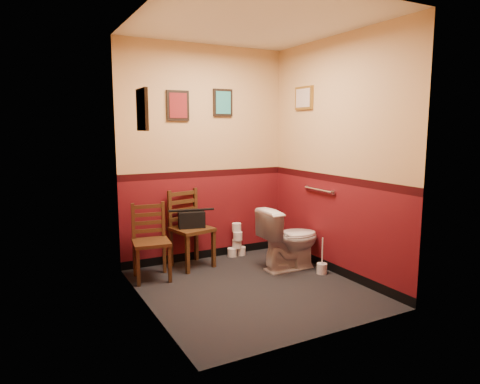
% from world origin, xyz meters
% --- Properties ---
extents(floor, '(2.20, 2.40, 0.00)m').
position_xyz_m(floor, '(0.00, 0.00, 0.00)').
color(floor, black).
rests_on(floor, ground).
extents(ceiling, '(2.20, 2.40, 0.00)m').
position_xyz_m(ceiling, '(0.00, 0.00, 2.70)').
color(ceiling, silver).
rests_on(ceiling, ground).
extents(wall_back, '(2.20, 0.00, 2.70)m').
position_xyz_m(wall_back, '(0.00, 1.20, 1.35)').
color(wall_back, '#5E1015').
rests_on(wall_back, ground).
extents(wall_front, '(2.20, 0.00, 2.70)m').
position_xyz_m(wall_front, '(0.00, -1.20, 1.35)').
color(wall_front, '#5E1015').
rests_on(wall_front, ground).
extents(wall_left, '(0.00, 2.40, 2.70)m').
position_xyz_m(wall_left, '(-1.10, 0.00, 1.35)').
color(wall_left, '#5E1015').
rests_on(wall_left, ground).
extents(wall_right, '(0.00, 2.40, 2.70)m').
position_xyz_m(wall_right, '(1.10, 0.00, 1.35)').
color(wall_right, '#5E1015').
rests_on(wall_right, ground).
extents(grab_bar, '(0.05, 0.56, 0.06)m').
position_xyz_m(grab_bar, '(1.07, 0.25, 0.95)').
color(grab_bar, silver).
rests_on(grab_bar, wall_right).
extents(framed_print_back_a, '(0.28, 0.04, 0.36)m').
position_xyz_m(framed_print_back_a, '(-0.35, 1.18, 1.95)').
color(framed_print_back_a, black).
rests_on(framed_print_back_a, wall_back).
extents(framed_print_back_b, '(0.26, 0.04, 0.34)m').
position_xyz_m(framed_print_back_b, '(0.25, 1.18, 2.00)').
color(framed_print_back_b, black).
rests_on(framed_print_back_b, wall_back).
extents(framed_print_left, '(0.04, 0.30, 0.38)m').
position_xyz_m(framed_print_left, '(-1.08, 0.10, 1.85)').
color(framed_print_left, black).
rests_on(framed_print_left, wall_left).
extents(framed_print_right, '(0.04, 0.34, 0.28)m').
position_xyz_m(framed_print_right, '(1.08, 0.60, 2.05)').
color(framed_print_right, olive).
rests_on(framed_print_right, wall_right).
extents(toilet, '(0.75, 0.43, 0.74)m').
position_xyz_m(toilet, '(0.72, 0.34, 0.37)').
color(toilet, white).
rests_on(toilet, floor).
extents(toilet_brush, '(0.12, 0.12, 0.43)m').
position_xyz_m(toilet_brush, '(0.95, 0.01, 0.07)').
color(toilet_brush, silver).
rests_on(toilet_brush, floor).
extents(chair_left, '(0.45, 0.45, 0.85)m').
position_xyz_m(chair_left, '(-0.84, 0.79, 0.43)').
color(chair_left, '#4B2E16').
rests_on(chair_left, floor).
extents(chair_right, '(0.52, 0.52, 0.94)m').
position_xyz_m(chair_right, '(-0.29, 1.00, 0.47)').
color(chair_right, '#4B2E16').
rests_on(chair_right, floor).
extents(handbag, '(0.34, 0.22, 0.23)m').
position_xyz_m(handbag, '(-0.29, 0.96, 0.59)').
color(handbag, black).
rests_on(handbag, chair_right).
extents(tp_stack, '(0.25, 0.15, 0.44)m').
position_xyz_m(tp_stack, '(0.40, 1.09, 0.19)').
color(tp_stack, silver).
rests_on(tp_stack, floor).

